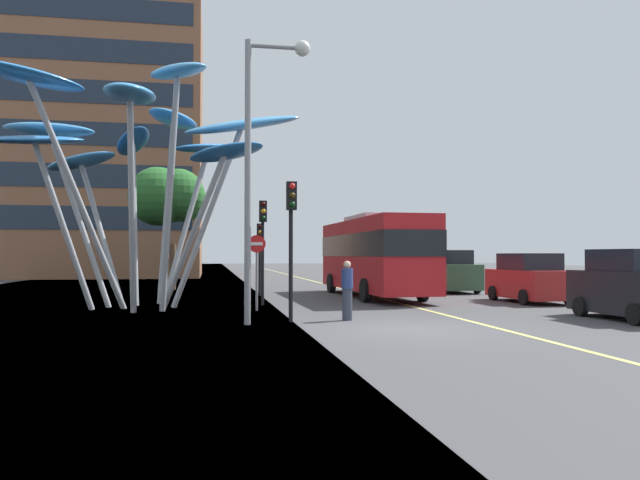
{
  "coord_description": "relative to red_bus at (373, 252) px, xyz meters",
  "views": [
    {
      "loc": [
        -4.96,
        -15.15,
        1.9
      ],
      "look_at": [
        -0.65,
        9.0,
        2.5
      ],
      "focal_mm": 34.32,
      "sensor_mm": 36.0,
      "label": 1
    }
  ],
  "objects": [
    {
      "name": "ground",
      "position": [
        -2.95,
        -11.67,
        -2.07
      ],
      "size": [
        120.0,
        240.0,
        0.1
      ],
      "color": "#424244"
    },
    {
      "name": "red_bus",
      "position": [
        0.0,
        0.0,
        0.0
      ],
      "size": [
        2.87,
        10.91,
        3.69
      ],
      "color": "red",
      "rests_on": "ground"
    },
    {
      "name": "leaf_sculpture",
      "position": [
        -9.9,
        -4.31,
        4.13
      ],
      "size": [
        10.98,
        9.36,
        8.38
      ],
      "color": "#9EA0A5",
      "rests_on": "ground"
    },
    {
      "name": "traffic_light_kerb_near",
      "position": [
        -5.01,
        -9.65,
        0.85
      ],
      "size": [
        0.28,
        0.42,
        3.97
      ],
      "color": "black",
      "rests_on": "ground"
    },
    {
      "name": "traffic_light_kerb_far",
      "position": [
        -5.32,
        -3.76,
        0.83
      ],
      "size": [
        0.28,
        0.42,
        3.95
      ],
      "color": "black",
      "rests_on": "ground"
    },
    {
      "name": "traffic_light_island_mid",
      "position": [
        -5.03,
        1.36,
        0.41
      ],
      "size": [
        0.28,
        0.42,
        3.34
      ],
      "color": "black",
      "rests_on": "ground"
    },
    {
      "name": "car_parked_near",
      "position": [
        4.9,
        -10.84,
        -1.04
      ],
      "size": [
        1.95,
        4.02,
        2.07
      ],
      "color": "black",
      "rests_on": "ground"
    },
    {
      "name": "car_parked_mid",
      "position": [
        5.37,
        -4.1,
        -1.09
      ],
      "size": [
        2.05,
        4.15,
        1.96
      ],
      "color": "maroon",
      "rests_on": "ground"
    },
    {
      "name": "car_parked_far",
      "position": [
        4.76,
        2.89,
        -1.01
      ],
      "size": [
        2.04,
        4.46,
        2.14
      ],
      "color": "#2D5138",
      "rests_on": "ground"
    },
    {
      "name": "car_side_street",
      "position": [
        5.04,
        9.28,
        -0.91
      ],
      "size": [
        1.92,
        4.37,
        2.39
      ],
      "color": "#2D5138",
      "rests_on": "ground"
    },
    {
      "name": "street_lamp",
      "position": [
        -5.86,
        -10.05,
        3.01
      ],
      "size": [
        1.82,
        0.44,
        7.9
      ],
      "color": "gray",
      "rests_on": "ground"
    },
    {
      "name": "tree_pavement_near",
      "position": [
        -9.43,
        7.49,
        3.05
      ],
      "size": [
        4.17,
        4.34,
        6.65
      ],
      "color": "brown",
      "rests_on": "ground"
    },
    {
      "name": "pedestrian",
      "position": [
        -3.34,
        -9.45,
        -1.15
      ],
      "size": [
        0.34,
        0.34,
        1.73
      ],
      "color": "#2D3342",
      "rests_on": "ground"
    },
    {
      "name": "no_entry_sign",
      "position": [
        -5.7,
        -5.88,
        -0.3
      ],
      "size": [
        0.6,
        0.12,
        2.58
      ],
      "color": "gray",
      "rests_on": "ground"
    },
    {
      "name": "backdrop_building",
      "position": [
        -17.95,
        29.21,
        9.53
      ],
      "size": [
        19.63,
        12.48,
        23.08
      ],
      "color": "brown",
      "rests_on": "ground"
    }
  ]
}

